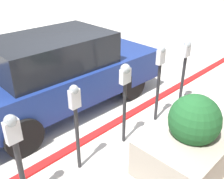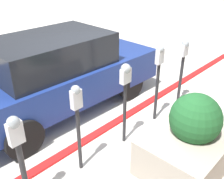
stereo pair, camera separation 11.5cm
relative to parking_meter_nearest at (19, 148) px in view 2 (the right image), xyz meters
name	(u,v)px [view 2 (the right image)]	position (x,y,z in m)	size (l,w,h in m)	color
ground_plane	(108,131)	(1.92, 0.38, -0.96)	(40.00, 40.00, 0.00)	beige
curb_strip	(105,129)	(1.92, 0.46, -0.94)	(14.84, 0.16, 0.04)	red
parking_meter_nearest	(19,148)	(0.00, 0.00, 0.00)	(0.18, 0.16, 1.42)	#232326
parking_meter_second	(77,113)	(0.93, 0.01, 0.07)	(0.16, 0.14, 1.47)	#232326
parking_meter_middle	(125,86)	(1.92, -0.04, 0.16)	(0.20, 0.17, 1.51)	#232326
parking_meter_fourth	(159,69)	(2.90, -0.02, 0.15)	(0.17, 0.14, 1.59)	#232326
parking_meter_farthest	(183,60)	(3.85, -0.01, 0.08)	(0.19, 0.16, 1.47)	#232326
planter_box	(192,140)	(2.19, -1.19, -0.48)	(1.64, 1.09, 1.27)	#A39989
parked_car_front	(58,73)	(1.82, 1.71, -0.11)	(4.51, 1.84, 1.66)	navy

